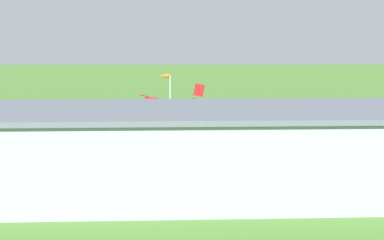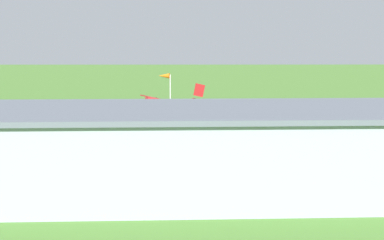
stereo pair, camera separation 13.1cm
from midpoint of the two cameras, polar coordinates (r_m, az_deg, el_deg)
The scene contains 8 objects.
ground_plane at distance 73.93m, azimuth 4.07°, elevation -1.12°, with size 400.00×400.00×0.00m, color #47752D.
hangar at distance 44.70m, azimuth 3.46°, elevation -2.72°, with size 40.64×15.72×5.98m.
biplane at distance 66.84m, azimuth -1.81°, elevation 1.14°, with size 7.62×9.27×4.27m.
person_beside_truck at distance 65.72m, azimuth -10.74°, elevation -1.56°, with size 0.45×0.45×1.65m.
person_watching_takeoff at distance 62.77m, azimuth -12.97°, elevation -2.07°, with size 0.41×0.41×1.56m.
person_at_fence_line at distance 65.57m, azimuth 14.82°, elevation -1.72°, with size 0.42×0.42×1.58m.
person_near_hangar_door at distance 62.66m, azimuth -11.76°, elevation -1.99°, with size 0.53×0.53×1.69m.
windsock at distance 73.05m, azimuth -2.48°, elevation 3.53°, with size 1.47×0.93×6.86m.
Camera 1 is at (6.14, 72.90, 10.70)m, focal length 59.77 mm.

